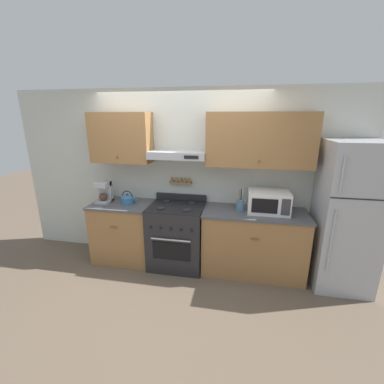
{
  "coord_description": "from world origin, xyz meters",
  "views": [
    {
      "loc": [
        0.86,
        -3.05,
        2.16
      ],
      "look_at": [
        0.23,
        0.26,
        1.17
      ],
      "focal_mm": 24.0,
      "sensor_mm": 36.0,
      "label": 1
    }
  ],
  "objects_px": {
    "refrigerator": "(346,217)",
    "coffee_maker": "(104,192)",
    "microwave": "(268,202)",
    "stove_range": "(177,236)",
    "tea_kettle": "(128,199)",
    "utensil_crock": "(240,205)"
  },
  "relations": [
    {
      "from": "stove_range",
      "to": "refrigerator",
      "type": "relative_size",
      "value": 0.54
    },
    {
      "from": "refrigerator",
      "to": "microwave",
      "type": "height_order",
      "value": "refrigerator"
    },
    {
      "from": "stove_range",
      "to": "coffee_maker",
      "type": "distance_m",
      "value": 1.28
    },
    {
      "from": "utensil_crock",
      "to": "microwave",
      "type": "bearing_deg",
      "value": 2.77
    },
    {
      "from": "refrigerator",
      "to": "utensil_crock",
      "type": "xyz_separation_m",
      "value": [
        -1.32,
        0.05,
        0.05
      ]
    },
    {
      "from": "refrigerator",
      "to": "coffee_maker",
      "type": "bearing_deg",
      "value": 178.6
    },
    {
      "from": "stove_range",
      "to": "microwave",
      "type": "height_order",
      "value": "microwave"
    },
    {
      "from": "stove_range",
      "to": "tea_kettle",
      "type": "bearing_deg",
      "value": 178.18
    },
    {
      "from": "stove_range",
      "to": "refrigerator",
      "type": "distance_m",
      "value": 2.26
    },
    {
      "from": "coffee_maker",
      "to": "utensil_crock",
      "type": "xyz_separation_m",
      "value": [
        2.02,
        -0.03,
        -0.07
      ]
    },
    {
      "from": "refrigerator",
      "to": "coffee_maker",
      "type": "height_order",
      "value": "refrigerator"
    },
    {
      "from": "refrigerator",
      "to": "tea_kettle",
      "type": "xyz_separation_m",
      "value": [
        -2.96,
        0.05,
        0.04
      ]
    },
    {
      "from": "refrigerator",
      "to": "coffee_maker",
      "type": "distance_m",
      "value": 3.35
    },
    {
      "from": "coffee_maker",
      "to": "microwave",
      "type": "xyz_separation_m",
      "value": [
        2.39,
        -0.01,
        -0.01
      ]
    },
    {
      "from": "refrigerator",
      "to": "tea_kettle",
      "type": "relative_size",
      "value": 7.99
    },
    {
      "from": "refrigerator",
      "to": "microwave",
      "type": "distance_m",
      "value": 0.96
    },
    {
      "from": "stove_range",
      "to": "utensil_crock",
      "type": "height_order",
      "value": "utensil_crock"
    },
    {
      "from": "tea_kettle",
      "to": "utensil_crock",
      "type": "distance_m",
      "value": 1.64
    },
    {
      "from": "tea_kettle",
      "to": "stove_range",
      "type": "bearing_deg",
      "value": -1.82
    },
    {
      "from": "tea_kettle",
      "to": "microwave",
      "type": "height_order",
      "value": "microwave"
    },
    {
      "from": "tea_kettle",
      "to": "microwave",
      "type": "xyz_separation_m",
      "value": [
        2.01,
        0.02,
        0.08
      ]
    },
    {
      "from": "coffee_maker",
      "to": "microwave",
      "type": "distance_m",
      "value": 2.39
    }
  ]
}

